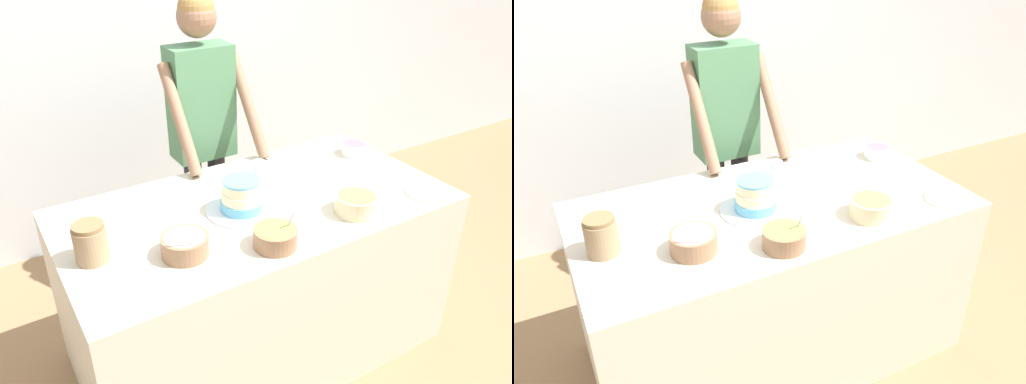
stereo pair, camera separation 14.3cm
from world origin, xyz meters
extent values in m
cube|color=silver|center=(0.00, 2.02, 1.30)|extent=(10.00, 0.05, 2.60)
cube|color=beige|center=(0.00, 0.48, 0.45)|extent=(1.85, 0.96, 0.91)
cylinder|color=#2D2D38|center=(0.00, 1.22, 0.43)|extent=(0.11, 0.11, 0.86)
cylinder|color=#2D2D38|center=(0.16, 1.22, 0.43)|extent=(0.11, 0.11, 0.86)
cube|color=#4C7F56|center=(0.08, 1.22, 1.18)|extent=(0.35, 0.19, 0.64)
cylinder|color=#8E664C|center=(-0.13, 1.04, 1.17)|extent=(0.06, 0.40, 0.54)
cylinder|color=#8E664C|center=(0.29, 1.04, 1.17)|extent=(0.06, 0.40, 0.54)
sphere|color=#8E664C|center=(0.08, 1.22, 1.65)|extent=(0.21, 0.21, 0.21)
sphere|color=olive|center=(0.08, 1.22, 1.68)|extent=(0.20, 0.20, 0.20)
cylinder|color=silver|center=(-0.10, 0.46, 0.91)|extent=(0.33, 0.33, 0.01)
cylinder|color=#60B7E0|center=(-0.10, 0.46, 0.94)|extent=(0.20, 0.20, 0.05)
cylinder|color=#F4EABC|center=(-0.10, 0.46, 0.99)|extent=(0.19, 0.19, 0.05)
cylinder|color=#F4EABC|center=(-0.10, 0.46, 1.03)|extent=(0.17, 0.17, 0.05)
cylinder|color=#60B7E0|center=(-0.10, 0.46, 1.06)|extent=(0.17, 0.17, 0.01)
cylinder|color=white|center=(0.77, 0.68, 0.94)|extent=(0.15, 0.15, 0.07)
cylinder|color=#9E66B7|center=(0.77, 0.68, 0.97)|extent=(0.13, 0.13, 0.01)
cylinder|color=#936B4C|center=(-0.46, 0.28, 0.95)|extent=(0.19, 0.19, 0.09)
cylinder|color=pink|center=(-0.46, 0.28, 0.99)|extent=(0.17, 0.17, 0.01)
cylinder|color=silver|center=(-0.47, 0.21, 1.01)|extent=(0.08, 0.01, 0.18)
cylinder|color=beige|center=(0.34, 0.18, 0.95)|extent=(0.20, 0.20, 0.09)
cylinder|color=#F2DB4C|center=(0.34, 0.18, 0.99)|extent=(0.17, 0.17, 0.01)
cylinder|color=#936B4C|center=(-0.12, 0.14, 0.95)|extent=(0.18, 0.18, 0.08)
cylinder|color=olive|center=(-0.12, 0.14, 0.98)|extent=(0.16, 0.16, 0.01)
cylinder|color=silver|center=(-0.06, 0.14, 0.99)|extent=(0.01, 0.07, 0.15)
cylinder|color=silver|center=(0.08, 0.60, 0.98)|extent=(0.07, 0.07, 0.15)
cylinder|color=white|center=(0.76, 0.13, 0.91)|extent=(0.20, 0.20, 0.01)
cylinder|color=#9E7F5B|center=(-0.79, 0.44, 0.98)|extent=(0.13, 0.13, 0.15)
cylinder|color=olive|center=(-0.79, 0.44, 1.06)|extent=(0.12, 0.12, 0.02)
camera|label=1|loc=(-1.08, -1.27, 2.08)|focal=35.00mm
camera|label=2|loc=(-0.95, -1.34, 2.08)|focal=35.00mm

